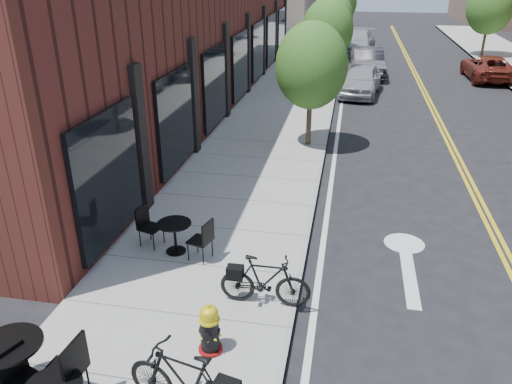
# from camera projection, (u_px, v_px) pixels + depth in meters

# --- Properties ---
(ground) EXTENTS (120.00, 120.00, 0.00)m
(ground) POSITION_uv_depth(u_px,v_px,m) (292.00, 334.00, 8.03)
(ground) COLOR black
(ground) RESTS_ON ground
(sidewalk_near) EXTENTS (4.00, 70.00, 0.12)m
(sidewalk_near) POSITION_uv_depth(u_px,v_px,m) (270.00, 134.00, 17.27)
(sidewalk_near) COLOR #9E9B93
(sidewalk_near) RESTS_ON ground
(building_near) EXTENTS (5.00, 28.00, 7.00)m
(building_near) POSITION_uv_depth(u_px,v_px,m) (177.00, 16.00, 20.17)
(building_near) COLOR #4F1F19
(building_near) RESTS_ON ground
(tree_near_a) EXTENTS (2.20, 2.20, 3.81)m
(tree_near_a) POSITION_uv_depth(u_px,v_px,m) (311.00, 66.00, 15.08)
(tree_near_a) COLOR #382B1E
(tree_near_a) RESTS_ON sidewalk_near
(tree_near_b) EXTENTS (2.30, 2.30, 3.98)m
(tree_near_b) POSITION_uv_depth(u_px,v_px,m) (327.00, 30.00, 22.17)
(tree_near_b) COLOR #382B1E
(tree_near_b) RESTS_ON sidewalk_near
(tree_near_c) EXTENTS (2.10, 2.10, 3.67)m
(tree_near_c) POSITION_uv_depth(u_px,v_px,m) (335.00, 17.00, 29.39)
(tree_near_c) COLOR #382B1E
(tree_near_c) RESTS_ON sidewalk_near
(tree_near_d) EXTENTS (2.40, 2.40, 4.11)m
(tree_near_d) POSITION_uv_depth(u_px,v_px,m) (340.00, 3.00, 36.42)
(tree_near_d) COLOR #382B1E
(tree_near_d) RESTS_ON sidewalk_near
(tree_far_c) EXTENTS (2.80, 2.80, 4.62)m
(tree_far_c) POSITION_uv_depth(u_px,v_px,m) (490.00, 6.00, 30.29)
(tree_far_c) COLOR #382B1E
(tree_far_c) RESTS_ON sidewalk_far
(fire_hydrant) EXTENTS (0.39, 0.39, 0.83)m
(fire_hydrant) POSITION_uv_depth(u_px,v_px,m) (210.00, 329.00, 7.36)
(fire_hydrant) COLOR maroon
(fire_hydrant) RESTS_ON sidewalk_near
(bicycle_left) EXTENTS (1.80, 0.87, 1.04)m
(bicycle_left) POSITION_uv_depth(u_px,v_px,m) (186.00, 383.00, 6.25)
(bicycle_left) COLOR black
(bicycle_left) RESTS_ON sidewalk_near
(bicycle_right) EXTENTS (1.55, 0.46, 0.93)m
(bicycle_right) POSITION_uv_depth(u_px,v_px,m) (265.00, 281.00, 8.36)
(bicycle_right) COLOR black
(bicycle_right) RESTS_ON sidewalk_near
(bistro_set_b) EXTENTS (2.01, 0.93, 1.07)m
(bistro_set_b) POSITION_uv_depth(u_px,v_px,m) (13.00, 361.00, 6.59)
(bistro_set_b) COLOR black
(bistro_set_b) RESTS_ON sidewalk_near
(bistro_set_c) EXTENTS (1.62, 0.84, 0.85)m
(bistro_set_c) POSITION_uv_depth(u_px,v_px,m) (175.00, 233.00, 9.92)
(bistro_set_c) COLOR black
(bistro_set_c) RESTS_ON sidewalk_near
(parked_car_a) EXTENTS (2.09, 4.13, 1.35)m
(parked_car_a) POSITION_uv_depth(u_px,v_px,m) (361.00, 80.00, 22.32)
(parked_car_a) COLOR #9EA1A6
(parked_car_a) RESTS_ON ground
(parked_car_b) EXTENTS (1.84, 4.43, 1.43)m
(parked_car_b) POSITION_uv_depth(u_px,v_px,m) (367.00, 62.00, 26.11)
(parked_car_b) COLOR black
(parked_car_b) RESTS_ON ground
(parked_car_c) EXTENTS (2.69, 5.20, 1.44)m
(parked_car_c) POSITION_uv_depth(u_px,v_px,m) (357.00, 42.00, 32.69)
(parked_car_c) COLOR #A1A1A5
(parked_car_c) RESTS_ON ground
(parked_car_far) EXTENTS (2.12, 4.45, 1.23)m
(parked_car_far) POSITION_uv_depth(u_px,v_px,m) (488.00, 68.00, 25.27)
(parked_car_far) COLOR maroon
(parked_car_far) RESTS_ON ground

